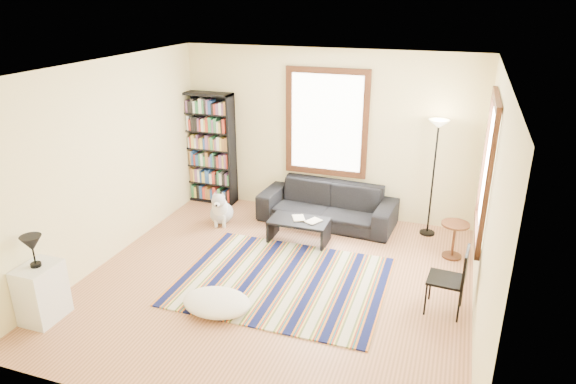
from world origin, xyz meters
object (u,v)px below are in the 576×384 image
(side_table, at_px, (454,240))
(folding_chair, at_px, (446,280))
(coffee_table, at_px, (299,231))
(floor_lamp, at_px, (433,179))
(bookshelf, at_px, (210,148))
(floor_cushion, at_px, (217,302))
(white_cabinet, at_px, (42,293))
(sofa, at_px, (327,204))
(dog, at_px, (221,207))

(side_table, bearing_deg, folding_chair, -91.98)
(coffee_table, distance_m, floor_lamp, 2.21)
(bookshelf, relative_size, side_table, 3.70)
(coffee_table, bearing_deg, floor_cushion, -100.23)
(bookshelf, distance_m, folding_chair, 4.87)
(floor_cushion, distance_m, side_table, 3.53)
(folding_chair, bearing_deg, floor_lamp, 104.10)
(floor_cushion, distance_m, floor_lamp, 3.84)
(white_cabinet, bearing_deg, folding_chair, 20.70)
(side_table, bearing_deg, bookshelf, 168.81)
(floor_cushion, xyz_separation_m, floor_lamp, (2.24, 3.01, 0.82))
(floor_lamp, relative_size, folding_chair, 2.16)
(bookshelf, height_order, floor_lamp, bookshelf)
(side_table, relative_size, folding_chair, 0.63)
(side_table, bearing_deg, coffee_table, -174.08)
(sofa, relative_size, floor_lamp, 1.20)
(floor_lamp, bearing_deg, side_table, -59.29)
(white_cabinet, bearing_deg, dog, 75.59)
(bookshelf, bearing_deg, dog, -54.81)
(floor_lamp, bearing_deg, bookshelf, 177.50)
(sofa, height_order, white_cabinet, white_cabinet)
(coffee_table, bearing_deg, dog, 170.71)
(sofa, height_order, coffee_table, sofa)
(bookshelf, distance_m, coffee_table, 2.44)
(coffee_table, xyz_separation_m, side_table, (2.27, 0.24, 0.09))
(floor_lamp, bearing_deg, dog, -168.28)
(bookshelf, bearing_deg, coffee_table, -28.17)
(white_cabinet, xyz_separation_m, dog, (0.80, 3.13, -0.06))
(coffee_table, height_order, floor_cushion, coffee_table)
(floor_cushion, xyz_separation_m, dog, (-1.05, 2.33, 0.19))
(side_table, relative_size, dog, 0.92)
(floor_lamp, xyz_separation_m, folding_chair, (0.35, -2.13, -0.50))
(coffee_table, height_order, floor_lamp, floor_lamp)
(floor_cushion, bearing_deg, bookshelf, 117.45)
(side_table, height_order, folding_chair, folding_chair)
(floor_lamp, bearing_deg, white_cabinet, -137.04)
(floor_lamp, bearing_deg, sofa, -176.50)
(sofa, bearing_deg, dog, -156.38)
(bookshelf, bearing_deg, floor_lamp, -2.50)
(floor_cushion, bearing_deg, folding_chair, 18.77)
(dog, bearing_deg, side_table, -13.97)
(floor_lamp, distance_m, white_cabinet, 5.63)
(bookshelf, distance_m, dog, 1.26)
(sofa, relative_size, folding_chair, 2.60)
(side_table, bearing_deg, floor_cushion, -138.69)
(floor_cushion, height_order, folding_chair, folding_chair)
(dog, bearing_deg, white_cabinet, -118.34)
(floor_lamp, distance_m, folding_chair, 2.21)
(sofa, relative_size, coffee_table, 2.49)
(coffee_table, distance_m, folding_chair, 2.54)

